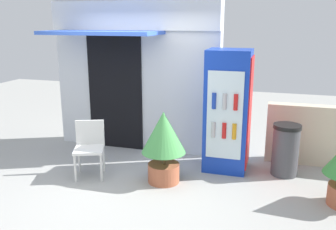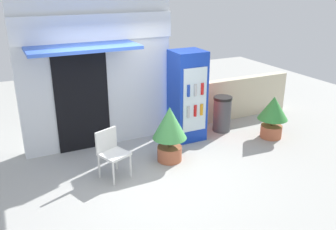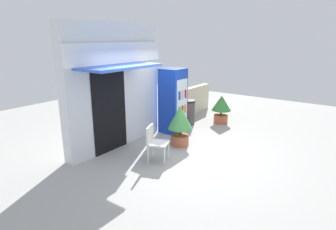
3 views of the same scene
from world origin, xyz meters
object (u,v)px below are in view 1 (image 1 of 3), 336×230
at_px(potted_plant_near_shop, 164,140).
at_px(trash_bin, 285,150).
at_px(drink_cooler, 228,111).
at_px(plastic_chair, 90,144).

distance_m(potted_plant_near_shop, trash_bin, 1.91).
relative_size(drink_cooler, plastic_chair, 2.26).
bearing_deg(drink_cooler, potted_plant_near_shop, -135.85).
bearing_deg(plastic_chair, potted_plant_near_shop, 3.94).
bearing_deg(drink_cooler, trash_bin, 0.58).
distance_m(drink_cooler, trash_bin, 1.06).
height_order(drink_cooler, plastic_chair, drink_cooler).
xyz_separation_m(plastic_chair, trash_bin, (2.89, 0.88, -0.09)).
relative_size(drink_cooler, trash_bin, 2.37).
bearing_deg(trash_bin, drink_cooler, -179.42).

